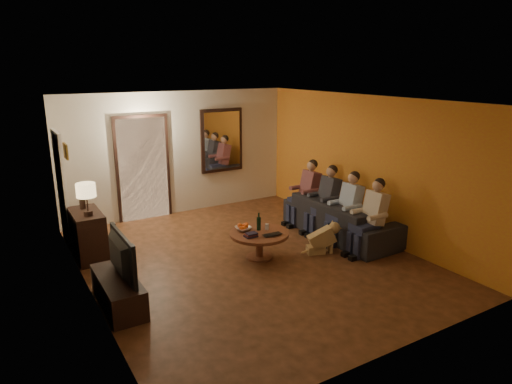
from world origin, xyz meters
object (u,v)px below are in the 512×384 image
wine_bottle (259,221)px  person_b (348,210)px  tv_stand (118,292)px  person_a (372,220)px  dog (322,238)px  tv (115,257)px  person_d (307,194)px  coffee_table (259,245)px  laptop (274,236)px  sofa (340,218)px  person_c (326,202)px  dresser (88,235)px  bowl (243,229)px  table_lamp (87,199)px

wine_bottle → person_b: bearing=-9.7°
wine_bottle → tv_stand: bearing=-168.8°
person_a → dog: size_ratio=2.14×
tv → person_d: size_ratio=0.87×
tv → coffee_table: bearing=-80.9°
dog → laptop: 0.94m
sofa → person_c: (-0.10, 0.30, 0.25)m
dresser → person_c: 4.30m
laptop → coffee_table: bearing=112.9°
bowl → table_lamp: bearing=155.6°
dresser → dog: dresser is taller
dog → laptop: bearing=-167.1°
tv_stand → person_a: 4.21m
person_c → bowl: size_ratio=4.63×
dog → person_c: bearing=66.0°
sofa → dresser: bearing=72.0°
bowl → sofa: bearing=-3.1°
coffee_table → wine_bottle: size_ratio=3.17×
tv → wine_bottle: 2.53m
dresser → bowl: size_ratio=3.48×
person_a → coffee_table: person_a is taller
tv_stand → laptop: 2.54m
person_a → sofa: bearing=83.7°
dresser → laptop: 3.07m
person_b → bowl: (-1.92, 0.41, -0.12)m
person_c → person_d: same height
sofa → dog: 0.95m
tv → bowl: bearing=-74.8°
laptop → table_lamp: bearing=152.2°
dresser → tv_stand: dresser is taller
coffee_table → sofa: bearing=3.4°
dog → person_a: bearing=-11.4°
coffee_table → wine_bottle: bearing=63.4°
bowl → dog: bearing=-26.3°
coffee_table → bowl: bowl is taller
person_a → wine_bottle: (-1.69, 0.89, 0.01)m
dresser → wine_bottle: (2.48, -1.36, 0.20)m
dresser → bowl: 2.57m
dog → wine_bottle: (-0.97, 0.47, 0.32)m
table_lamp → tv: table_lamp is taller
dresser → wine_bottle: 2.83m
dresser → bowl: bearing=-28.9°
person_a → coffee_table: size_ratio=1.22×
tv_stand → bowl: bearing=15.2°
person_b → wine_bottle: (-1.69, 0.29, 0.01)m
table_lamp → laptop: bearing=-31.0°
table_lamp → coffee_table: (2.43, -1.24, -0.85)m
tv → table_lamp: bearing=0.0°
wine_bottle → person_a: bearing=-27.8°
table_lamp → person_b: 4.43m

